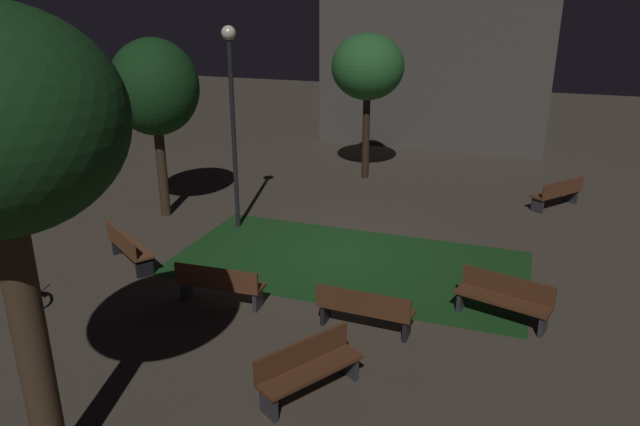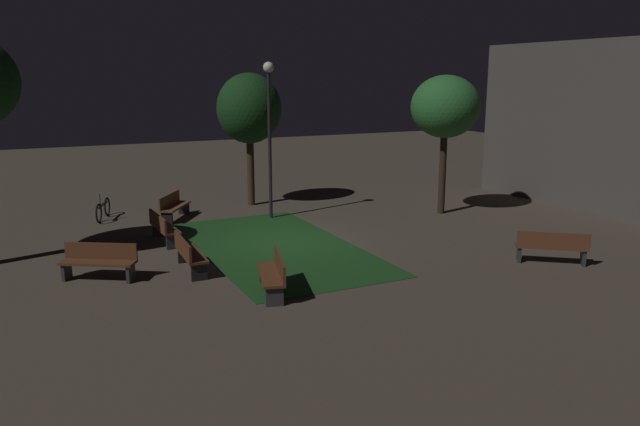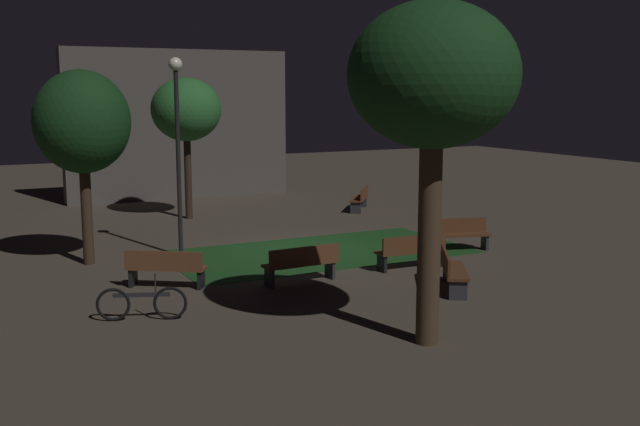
% 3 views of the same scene
% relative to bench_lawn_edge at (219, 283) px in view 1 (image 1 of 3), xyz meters
% --- Properties ---
extents(ground_plane, '(60.00, 60.00, 0.00)m').
position_rel_bench_lawn_edge_xyz_m(ground_plane, '(1.52, 3.26, -0.48)').
color(ground_plane, '#473D33').
extents(grass_lawn, '(8.18, 4.21, 0.01)m').
position_rel_bench_lawn_edge_xyz_m(grass_lawn, '(1.86, 2.82, -0.48)').
color(grass_lawn, '#194219').
rests_on(grass_lawn, ground).
extents(bench_lawn_edge, '(1.82, 0.56, 0.88)m').
position_rel_bench_lawn_edge_xyz_m(bench_lawn_edge, '(0.00, 0.00, 0.00)').
color(bench_lawn_edge, brown).
rests_on(bench_lawn_edge, ground).
extents(bench_front_right, '(1.82, 0.55, 0.88)m').
position_rel_bench_lawn_edge_xyz_m(bench_front_right, '(3.04, -0.00, 0.00)').
color(bench_front_right, '#512D19').
rests_on(bench_front_right, ground).
extents(bench_near_trees, '(1.76, 1.40, 0.88)m').
position_rel_bench_lawn_edge_xyz_m(bench_near_trees, '(-2.95, 0.99, 0.00)').
color(bench_near_trees, brown).
rests_on(bench_near_trees, ground).
extents(bench_front_left, '(1.86, 0.95, 0.88)m').
position_rel_bench_lawn_edge_xyz_m(bench_front_left, '(5.45, 1.33, 0.00)').
color(bench_front_left, '#512D19').
rests_on(bench_front_left, ground).
extents(bench_path_side, '(1.48, 1.72, 0.88)m').
position_rel_bench_lawn_edge_xyz_m(bench_path_side, '(6.56, 8.68, 0.00)').
color(bench_path_side, brown).
rests_on(bench_path_side, ground).
extents(bench_by_lamp, '(1.35, 1.79, 0.88)m').
position_rel_bench_lawn_edge_xyz_m(bench_by_lamp, '(2.71, -2.09, 0.00)').
color(bench_by_lamp, '#512D19').
rests_on(bench_by_lamp, ground).
extents(tree_left_canopy, '(2.40, 2.40, 4.95)m').
position_rel_bench_lawn_edge_xyz_m(tree_left_canopy, '(-4.08, 4.22, 3.14)').
color(tree_left_canopy, '#38281C').
rests_on(tree_left_canopy, ground).
extents(tree_near_wall, '(2.40, 2.40, 4.87)m').
position_rel_bench_lawn_edge_xyz_m(tree_near_wall, '(0.30, 9.85, 3.27)').
color(tree_near_wall, '#2D2116').
rests_on(tree_near_wall, ground).
extents(lamp_post_near_wall, '(0.36, 0.36, 5.28)m').
position_rel_bench_lawn_edge_xyz_m(lamp_post_near_wall, '(-1.68, 4.08, 3.03)').
color(lamp_post_near_wall, black).
rests_on(lamp_post_near_wall, ground).
extents(bicycle, '(1.65, 0.69, 0.93)m').
position_rel_bench_lawn_edge_xyz_m(bicycle, '(-4.01, -1.19, -0.14)').
color(bicycle, black).
rests_on(bicycle, ground).
extents(building_wall_backdrop, '(9.26, 0.80, 6.08)m').
position_rel_bench_lawn_edge_xyz_m(building_wall_backdrop, '(1.53, 15.01, 2.56)').
color(building_wall_backdrop, '#4C4742').
rests_on(building_wall_backdrop, ground).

